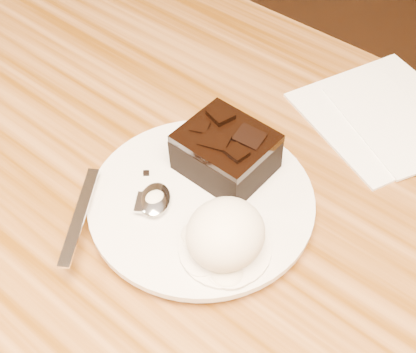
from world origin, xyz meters
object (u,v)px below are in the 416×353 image
Objects in this scene: brownie at (226,154)px; spoon at (155,201)px; ice_cream_scoop at (225,234)px; napkin at (385,114)px; plate at (201,203)px.

spoon is (-0.02, -0.08, -0.01)m from brownie.
ice_cream_scoop is (0.06, -0.08, 0.00)m from brownie.
napkin is at bearing 85.94° from ice_cream_scoop.
plate is 1.29× the size of spoon.
plate is at bearing -81.87° from brownie.
spoon reaches higher than napkin.
brownie is (-0.01, 0.05, 0.03)m from plate.
napkin is at bearing 67.21° from brownie.
ice_cream_scoop is at bearing -32.72° from spoon.
brownie is 1.17× the size of ice_cream_scoop.
plate is at bearing 15.91° from spoon.
plate is at bearing 149.38° from ice_cream_scoop.
brownie is 0.08m from spoon.
brownie is at bearing 98.13° from plate.
napkin is (0.08, 0.19, -0.03)m from brownie.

